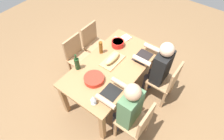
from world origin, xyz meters
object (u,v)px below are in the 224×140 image
(chair_far_right, at_px, (138,122))
(wine_bottle, at_px, (77,64))
(diner_far_left, at_px, (159,67))
(bread_loaf, at_px, (113,58))
(serving_bowl_greens, at_px, (118,43))
(cutting_board, at_px, (113,61))
(chair_near_left, at_px, (94,43))
(serving_bowl_fruit, at_px, (94,79))
(dining_table, at_px, (112,69))
(beer_bottle, at_px, (101,48))
(wine_glass, at_px, (93,98))
(chair_far_left, at_px, (167,81))
(chair_near_center, at_px, (78,56))
(napkin_stack, at_px, (126,38))
(diner_far_right, at_px, (127,107))

(chair_far_right, relative_size, wine_bottle, 2.93)
(diner_far_left, distance_m, bread_loaf, 0.74)
(diner_far_left, height_order, serving_bowl_greens, diner_far_left)
(diner_far_left, bearing_deg, cutting_board, -59.85)
(chair_near_left, xyz_separation_m, serving_bowl_fruit, (0.83, 0.74, 0.30))
(dining_table, xyz_separation_m, beer_bottle, (-0.12, -0.31, 0.20))
(dining_table, bearing_deg, serving_bowl_fruit, -4.38)
(beer_bottle, bearing_deg, wine_glass, 33.24)
(chair_near_left, bearing_deg, chair_far_left, 90.00)
(chair_near_left, xyz_separation_m, beer_bottle, (0.32, 0.46, 0.37))
(dining_table, distance_m, diner_far_left, 0.74)
(chair_near_center, relative_size, wine_bottle, 2.93)
(serving_bowl_greens, bearing_deg, wine_bottle, -13.51)
(dining_table, xyz_separation_m, serving_bowl_fruit, (0.39, -0.03, 0.13))
(cutting_board, height_order, napkin_stack, napkin_stack)
(serving_bowl_fruit, xyz_separation_m, serving_bowl_greens, (-0.81, -0.16, 0.01))
(diner_far_right, height_order, chair_far_left, diner_far_right)
(cutting_board, xyz_separation_m, wine_glass, (0.75, 0.25, 0.11))
(chair_far_right, xyz_separation_m, wine_glass, (0.24, -0.56, 0.37))
(chair_far_right, bearing_deg, wine_glass, -67.21)
(napkin_stack, bearing_deg, beer_bottle, -13.13)
(chair_far_right, xyz_separation_m, napkin_stack, (-1.11, -0.96, 0.27))
(chair_near_left, xyz_separation_m, cutting_board, (0.37, 0.72, 0.27))
(bread_loaf, distance_m, wine_bottle, 0.55)
(chair_near_center, bearing_deg, dining_table, 90.00)
(chair_near_center, distance_m, wine_glass, 1.25)
(wine_glass, bearing_deg, chair_near_left, -138.85)
(dining_table, distance_m, chair_far_right, 0.90)
(chair_near_center, relative_size, cutting_board, 2.12)
(wine_bottle, bearing_deg, diner_far_left, 129.70)
(serving_bowl_fruit, bearing_deg, chair_near_center, -117.85)
(chair_near_center, distance_m, serving_bowl_greens, 0.78)
(chair_far_left, bearing_deg, wine_bottle, -55.10)
(cutting_board, relative_size, wine_glass, 2.41)
(diner_far_right, relative_size, napkin_stack, 8.57)
(chair_far_left, relative_size, bread_loaf, 2.66)
(bread_loaf, height_order, napkin_stack, bread_loaf)
(chair_near_center, relative_size, chair_near_left, 1.00)
(chair_far_left, xyz_separation_m, serving_bowl_greens, (0.02, -0.96, 0.31))
(serving_bowl_fruit, bearing_deg, beer_bottle, -150.91)
(chair_near_center, distance_m, bread_loaf, 0.80)
(diner_far_left, height_order, beer_bottle, diner_far_left)
(diner_far_left, distance_m, beer_bottle, 0.97)
(diner_far_right, height_order, serving_bowl_fruit, diner_far_right)
(napkin_stack, bearing_deg, serving_bowl_greens, -1.28)
(chair_near_center, distance_m, beer_bottle, 0.60)
(bread_loaf, xyz_separation_m, wine_bottle, (0.43, -0.33, 0.04))
(chair_near_center, bearing_deg, chair_far_right, 73.98)
(napkin_stack, bearing_deg, chair_near_left, -68.87)
(serving_bowl_fruit, bearing_deg, bread_loaf, -178.08)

